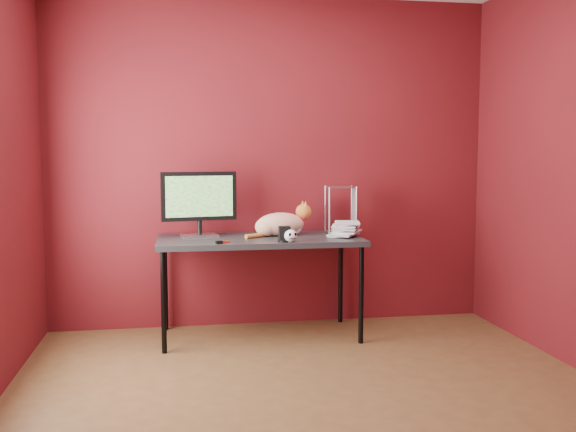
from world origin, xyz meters
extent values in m
cube|color=#4F341B|center=(0.00, 0.00, 0.00)|extent=(3.50, 3.50, 0.01)
cube|color=#530F15|center=(0.00, 1.75, 1.30)|extent=(3.50, 0.02, 2.60)
cube|color=#530F15|center=(0.00, -1.75, 1.30)|extent=(3.50, 0.02, 2.60)
cube|color=black|center=(-0.15, 1.37, 0.73)|extent=(1.50, 0.70, 0.04)
cylinder|color=black|center=(-0.85, 1.07, 0.35)|extent=(0.04, 0.04, 0.71)
cylinder|color=black|center=(0.55, 1.07, 0.35)|extent=(0.04, 0.04, 0.71)
cylinder|color=black|center=(-0.85, 1.67, 0.35)|extent=(0.04, 0.04, 0.71)
cylinder|color=black|center=(0.55, 1.67, 0.35)|extent=(0.04, 0.04, 0.71)
cube|color=#AFB0B4|center=(-0.59, 1.46, 0.76)|extent=(0.29, 0.22, 0.02)
cylinder|color=black|center=(-0.59, 1.46, 0.83)|extent=(0.04, 0.04, 0.11)
cube|color=black|center=(-0.59, 1.46, 1.06)|extent=(0.56, 0.13, 0.36)
cube|color=#1A4E15|center=(-0.59, 1.46, 1.06)|extent=(0.49, 0.10, 0.30)
ellipsoid|color=#CC5C2B|center=(0.02, 1.45, 0.84)|extent=(0.40, 0.26, 0.18)
ellipsoid|color=#CC5C2B|center=(-0.09, 1.43, 0.82)|extent=(0.20, 0.19, 0.14)
sphere|color=white|center=(0.13, 1.47, 0.81)|extent=(0.12, 0.12, 0.12)
sphere|color=#C66A26|center=(0.20, 1.48, 0.93)|extent=(0.12, 0.12, 0.12)
cone|color=#C66A26|center=(0.22, 1.45, 0.99)|extent=(0.04, 0.04, 0.05)
cone|color=#C66A26|center=(0.20, 1.51, 0.99)|extent=(0.04, 0.04, 0.05)
cylinder|color=red|center=(0.19, 1.48, 0.88)|extent=(0.09, 0.09, 0.01)
cylinder|color=#C66A26|center=(-0.18, 1.36, 0.77)|extent=(0.18, 0.14, 0.03)
ellipsoid|color=white|center=(0.03, 1.08, 0.80)|extent=(0.09, 0.09, 0.09)
ellipsoid|color=black|center=(0.01, 1.04, 0.81)|extent=(0.02, 0.01, 0.03)
ellipsoid|color=black|center=(0.05, 1.04, 0.81)|extent=(0.02, 0.01, 0.03)
cube|color=black|center=(0.03, 1.04, 0.78)|extent=(0.05, 0.02, 0.00)
cylinder|color=black|center=(0.00, 1.11, 0.76)|extent=(0.10, 0.10, 0.01)
cube|color=black|center=(0.00, 1.11, 0.81)|extent=(0.08, 0.07, 0.10)
imported|color=beige|center=(0.42, 1.39, 0.87)|extent=(0.29, 0.30, 0.24)
imported|color=beige|center=(0.42, 1.39, 1.12)|extent=(0.28, 0.30, 0.24)
imported|color=beige|center=(0.42, 1.39, 1.36)|extent=(0.26, 0.30, 0.24)
imported|color=beige|center=(0.42, 1.39, 1.60)|extent=(0.25, 0.29, 0.24)
imported|color=beige|center=(0.42, 1.39, 1.85)|extent=(0.23, 0.28, 0.24)
cylinder|color=#AFB0B4|center=(0.41, 1.45, 0.93)|extent=(0.01, 0.01, 0.37)
cylinder|color=#AFB0B4|center=(0.62, 1.45, 0.93)|extent=(0.01, 0.01, 0.37)
cylinder|color=#AFB0B4|center=(0.41, 1.62, 0.93)|extent=(0.01, 0.01, 0.37)
cylinder|color=#AFB0B4|center=(0.62, 1.62, 0.93)|extent=(0.01, 0.01, 0.37)
cube|color=#AFB0B4|center=(0.51, 1.54, 0.76)|extent=(0.22, 0.18, 0.01)
cube|color=#AFB0B4|center=(0.51, 1.54, 1.11)|extent=(0.22, 0.18, 0.01)
cube|color=#B1210D|center=(-0.43, 1.11, 0.76)|extent=(0.08, 0.04, 0.02)
cube|color=black|center=(-0.47, 1.08, 0.76)|extent=(0.05, 0.04, 0.02)
cylinder|color=#AFB0B4|center=(0.03, 1.08, 0.75)|extent=(0.04, 0.04, 0.00)
camera|label=1|loc=(-0.73, -3.32, 1.37)|focal=40.00mm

